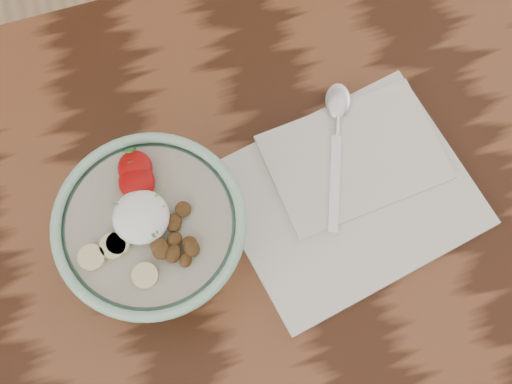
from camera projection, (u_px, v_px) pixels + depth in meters
table at (325, 288)px, 93.71cm from camera, size 160.00×90.00×75.00cm
breakfast_bowl at (154, 234)px, 79.11cm from camera, size 20.82×20.82×14.04cm
napkin at (350, 188)px, 87.46cm from camera, size 32.86×28.54×1.77cm
spoon at (337, 121)px, 88.70cm from camera, size 9.04×19.12×1.03cm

